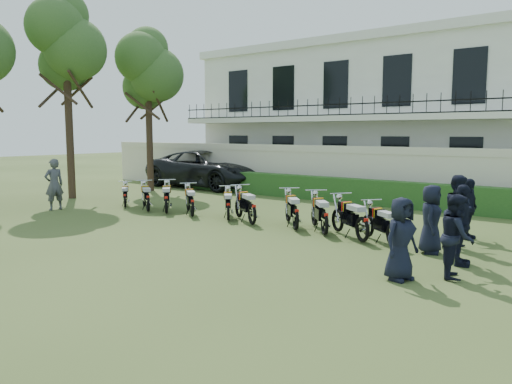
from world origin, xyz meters
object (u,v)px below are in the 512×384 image
at_px(tree_west_mid, 66,42).
at_px(motorcycle_1, 148,199).
at_px(motorcycle_0, 125,197).
at_px(motorcycle_8, 362,223).
at_px(officer_1, 457,236).
at_px(motorcycle_6, 296,214).
at_px(officer_5, 468,209).
at_px(tree_west_near, 148,69).
at_px(motorcycle_7, 325,218).
at_px(motorcycle_9, 393,229).
at_px(suv, 208,169).
at_px(motorcycle_3, 192,203).
at_px(officer_2, 461,225).
at_px(motorcycle_4, 228,207).
at_px(officer_3, 431,219).
at_px(officer_4, 459,212).
at_px(motorcycle_2, 166,200).
at_px(motorcycle_5, 252,209).
at_px(officer_0, 401,239).
at_px(inspector, 54,184).

bearing_deg(tree_west_mid, motorcycle_1, -5.27).
bearing_deg(motorcycle_0, motorcycle_8, -51.29).
height_order(motorcycle_1, officer_1, officer_1).
distance_m(tree_west_mid, motorcycle_6, 13.27).
distance_m(motorcycle_0, officer_5, 12.06).
xyz_separation_m(tree_west_near, motorcycle_7, (12.31, -4.23, -5.36)).
xyz_separation_m(motorcycle_1, officer_5, (10.37, 2.34, 0.34)).
height_order(motorcycle_9, suv, suv).
height_order(motorcycle_3, officer_1, officer_1).
xyz_separation_m(tree_west_near, motorcycle_8, (13.52, -4.39, -5.36)).
relative_size(officer_2, officer_5, 1.08).
bearing_deg(motorcycle_9, motorcycle_4, 123.69).
distance_m(officer_3, officer_4, 1.03).
height_order(tree_west_near, motorcycle_3, tree_west_near).
relative_size(motorcycle_3, motorcycle_4, 1.06).
distance_m(motorcycle_3, officer_5, 8.60).
bearing_deg(officer_1, tree_west_near, 51.44).
bearing_deg(motorcycle_2, motorcycle_5, -43.73).
height_order(officer_0, officer_3, officer_3).
bearing_deg(officer_1, officer_0, 117.64).
xyz_separation_m(motorcycle_4, officer_3, (6.63, -0.27, 0.35)).
bearing_deg(motorcycle_4, inspector, 156.20).
relative_size(motorcycle_0, suv, 0.20).
bearing_deg(motorcycle_7, motorcycle_2, 139.14).
distance_m(suv, officer_5, 15.19).
distance_m(tree_west_mid, inspector, 6.63).
relative_size(motorcycle_7, officer_2, 0.91).
bearing_deg(motorcycle_8, motorcycle_4, 122.02).
xyz_separation_m(officer_1, officer_5, (-0.84, 3.91, -0.01)).
relative_size(suv, inspector, 3.64).
distance_m(motorcycle_9, suv, 15.10).
distance_m(motorcycle_7, officer_3, 2.99).
relative_size(motorcycle_8, officer_1, 1.07).
bearing_deg(officer_2, motorcycle_4, 70.41).
distance_m(officer_1, officer_5, 4.00).
relative_size(tree_west_near, officer_0, 4.83).
xyz_separation_m(motorcycle_7, motorcycle_8, (1.21, -0.15, 0.01)).
xyz_separation_m(motorcycle_6, motorcycle_7, (1.05, -0.13, 0.01)).
height_order(motorcycle_7, officer_2, officer_2).
bearing_deg(motorcycle_1, tree_west_mid, 118.66).
distance_m(motorcycle_2, officer_5, 9.76).
distance_m(motorcycle_1, inspector, 3.67).
relative_size(motorcycle_4, suv, 0.21).
bearing_deg(motorcycle_9, motorcycle_8, 122.02).
bearing_deg(motorcycle_4, officer_3, -43.96).
bearing_deg(officer_3, motorcycle_4, 73.02).
xyz_separation_m(motorcycle_1, officer_3, (10.12, 0.14, 0.34)).
distance_m(inspector, officer_4, 13.97).
relative_size(tree_west_near, motorcycle_7, 4.91).
bearing_deg(motorcycle_0, officer_4, -46.67).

